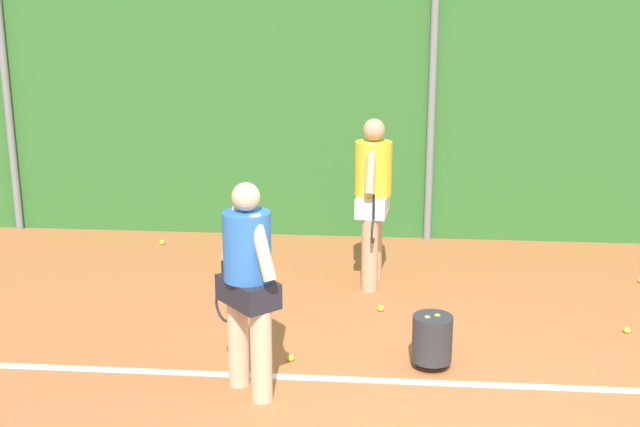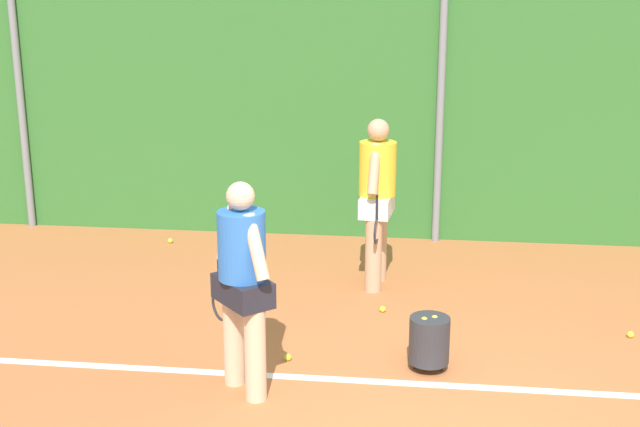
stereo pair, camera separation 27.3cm
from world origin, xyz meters
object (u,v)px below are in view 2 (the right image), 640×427
Objects in this scene: tennis_ball_3 at (383,309)px; tennis_ball_5 at (170,241)px; ball_hopper at (429,340)px; player_midcourt at (377,194)px; tennis_ball_7 at (631,335)px; tennis_ball_1 at (288,357)px; player_foreground_near at (242,277)px.

tennis_ball_3 is 3.56m from tennis_ball_5.
tennis_ball_3 is (-0.48, 1.30, -0.26)m from ball_hopper.
player_midcourt is at bearing 98.62° from tennis_ball_3.
tennis_ball_5 is 5.86m from tennis_ball_7.
player_midcourt reaches higher than tennis_ball_1.
tennis_ball_1 is at bearing -12.32° from player_midcourt.
tennis_ball_5 is at bearing 144.86° from tennis_ball_3.
tennis_ball_3 and tennis_ball_7 have the same top height.
ball_hopper is 7.78× the size of tennis_ball_7.
ball_hopper reaches higher than tennis_ball_7.
tennis_ball_5 is at bearing -17.25° from player_foreground_near.
tennis_ball_5 is (-1.84, 3.94, -0.99)m from player_foreground_near.
tennis_ball_1 is at bearing -57.59° from tennis_ball_5.
tennis_ball_7 is at bearing -24.26° from tennis_ball_5.
player_midcourt is 3.00m from tennis_ball_7.
ball_hopper is at bearing -44.70° from tennis_ball_5.
tennis_ball_3 is 2.46m from tennis_ball_7.
tennis_ball_5 is at bearing 135.30° from ball_hopper.
player_midcourt reaches higher than tennis_ball_7.
tennis_ball_5 is (-2.79, 1.24, -1.04)m from player_midcourt.
tennis_ball_1 is at bearing -122.26° from tennis_ball_3.
tennis_ball_1 is 3.36m from tennis_ball_7.
player_midcourt is at bearing 155.47° from tennis_ball_7.
tennis_ball_3 is at bearing -35.14° from tennis_ball_5.
tennis_ball_3 is at bearing 110.05° from ball_hopper.
ball_hopper is 7.78× the size of tennis_ball_1.
tennis_ball_7 is (1.96, 0.94, -0.26)m from ball_hopper.
player_midcourt is 2.42m from tennis_ball_1.
tennis_ball_1 is 1.00× the size of tennis_ball_3.
player_midcourt reaches higher than tennis_ball_3.
player_foreground_near is at bearing -64.98° from tennis_ball_5.
player_foreground_near is at bearing -156.42° from tennis_ball_7.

